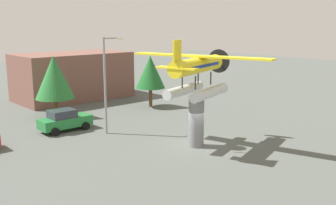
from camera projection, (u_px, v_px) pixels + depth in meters
ground_plane at (196, 146)px, 28.19m from camera, size 140.00×140.00×0.00m
display_pedestal at (196, 121)px, 27.82m from camera, size 1.10×1.10×3.65m
floatplane_monument at (198, 72)px, 27.23m from camera, size 7.19×10.26×4.00m
car_mid_green at (65, 120)px, 32.06m from camera, size 4.20×2.02×1.76m
streetlight_primary at (107, 78)px, 30.65m from camera, size 1.84×0.28×7.61m
storefront_building at (73, 76)px, 45.22m from camera, size 12.46×6.89×5.28m
tree_east at (54, 77)px, 36.06m from camera, size 3.55×3.55×5.73m
tree_center_back at (150, 72)px, 40.57m from camera, size 3.02×3.02×5.36m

